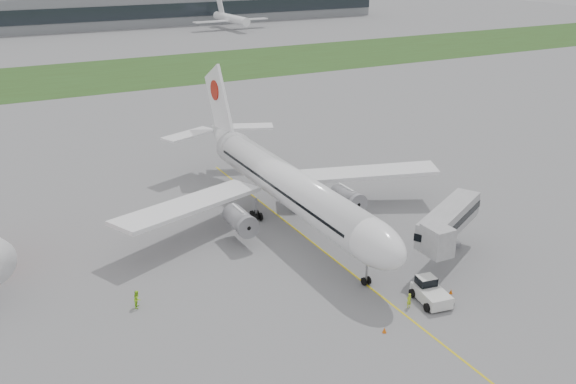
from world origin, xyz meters
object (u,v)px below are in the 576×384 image
airliner (284,182)px  jet_bridge (447,223)px  ground_crew_near (409,300)px  pushback_tug (430,291)px

airliner → jet_bridge: (11.49, -19.40, -0.69)m
jet_bridge → ground_crew_near: size_ratio=8.29×
pushback_tug → jet_bridge: jet_bridge is taller
airliner → pushback_tug: airliner is taller
pushback_tug → airliner: bearing=107.7°
airliner → pushback_tug: bearing=-81.1°
airliner → pushback_tug: (4.05, -25.82, -4.57)m
airliner → jet_bridge: bearing=-59.4°
jet_bridge → pushback_tug: bearing=-168.1°
airliner → ground_crew_near: airliner is taller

